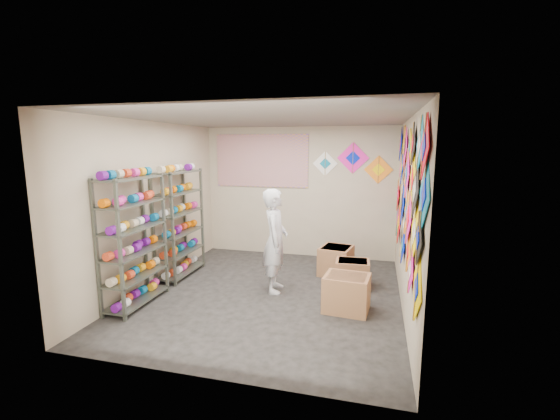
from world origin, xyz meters
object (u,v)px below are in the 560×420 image
(shopkeeper, at_px, (275,241))
(carton_c, at_px, (336,261))
(carton_a, at_px, (347,293))
(shelf_rack_front, at_px, (134,242))
(shelf_rack_back, at_px, (179,224))
(carton_b, at_px, (352,273))

(shopkeeper, xyz_separation_m, carton_c, (0.87, 1.02, -0.57))
(shopkeeper, height_order, carton_a, shopkeeper)
(shelf_rack_front, bearing_deg, shelf_rack_back, 90.00)
(shelf_rack_back, xyz_separation_m, carton_c, (2.70, 0.75, -0.69))
(shopkeeper, relative_size, carton_b, 3.04)
(carton_a, distance_m, carton_c, 1.53)
(carton_a, height_order, carton_b, carton_a)
(carton_c, bearing_deg, shopkeeper, -119.59)
(shelf_rack_front, relative_size, carton_c, 3.25)
(shelf_rack_back, height_order, carton_a, shelf_rack_back)
(shelf_rack_back, distance_m, shopkeeper, 1.86)
(shopkeeper, bearing_deg, shelf_rack_front, 110.24)
(carton_b, bearing_deg, shopkeeper, -160.73)
(shelf_rack_back, bearing_deg, carton_b, 3.95)
(shelf_rack_back, bearing_deg, carton_c, 15.46)
(shelf_rack_back, relative_size, shopkeeper, 1.15)
(shopkeeper, bearing_deg, shelf_rack_back, 72.51)
(carton_b, bearing_deg, shelf_rack_front, -156.33)
(shelf_rack_front, bearing_deg, carton_c, 37.17)
(shelf_rack_back, xyz_separation_m, shopkeeper, (1.83, -0.28, -0.12))
(shelf_rack_front, bearing_deg, carton_a, 10.39)
(shopkeeper, distance_m, carton_a, 1.39)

